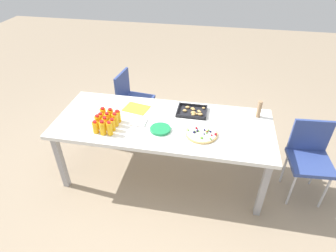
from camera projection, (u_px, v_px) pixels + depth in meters
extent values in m
plane|color=gray|center=(164.00, 173.00, 3.29)|extent=(12.00, 12.00, 0.00)
cube|color=white|center=(163.00, 124.00, 2.87)|extent=(2.21, 0.90, 0.04)
cube|color=#99999E|center=(61.00, 162.00, 2.95)|extent=(0.06, 0.06, 0.69)
cube|color=#99999E|center=(263.00, 190.00, 2.64)|extent=(0.06, 0.06, 0.69)
cube|color=#99999E|center=(90.00, 122.00, 3.54)|extent=(0.06, 0.06, 0.69)
cube|color=#99999E|center=(257.00, 141.00, 3.23)|extent=(0.06, 0.06, 0.69)
cube|color=#33478C|center=(310.00, 163.00, 2.78)|extent=(0.43, 0.43, 0.04)
cube|color=#33478C|center=(310.00, 136.00, 2.82)|extent=(0.38, 0.06, 0.38)
cylinder|color=silver|center=(324.00, 193.00, 2.78)|extent=(0.02, 0.02, 0.41)
cylinder|color=silver|center=(291.00, 190.00, 2.81)|extent=(0.02, 0.02, 0.41)
cylinder|color=silver|center=(314.00, 170.00, 3.04)|extent=(0.02, 0.02, 0.41)
cylinder|color=silver|center=(284.00, 168.00, 3.07)|extent=(0.02, 0.02, 0.41)
cube|color=#33478C|center=(136.00, 101.00, 3.76)|extent=(0.44, 0.44, 0.04)
cube|color=#33478C|center=(122.00, 86.00, 3.69)|extent=(0.07, 0.38, 0.38)
cylinder|color=silver|center=(152.00, 112.00, 3.99)|extent=(0.02, 0.02, 0.41)
cylinder|color=silver|center=(144.00, 125.00, 3.74)|extent=(0.02, 0.02, 0.41)
cylinder|color=silver|center=(131.00, 109.00, 4.06)|extent=(0.02, 0.02, 0.41)
cylinder|color=silver|center=(122.00, 121.00, 3.81)|extent=(0.02, 0.02, 0.41)
cylinder|color=#F9AC14|center=(96.00, 128.00, 2.69)|extent=(0.06, 0.06, 0.12)
cylinder|color=red|center=(95.00, 122.00, 2.65)|extent=(0.04, 0.04, 0.02)
cylinder|color=#FAAC14|center=(103.00, 128.00, 2.67)|extent=(0.06, 0.06, 0.13)
cylinder|color=red|center=(102.00, 122.00, 2.62)|extent=(0.04, 0.04, 0.02)
cylinder|color=#FAAE14|center=(110.00, 129.00, 2.66)|extent=(0.05, 0.05, 0.13)
cylinder|color=red|center=(109.00, 122.00, 2.62)|extent=(0.04, 0.04, 0.02)
cylinder|color=#FAAE14|center=(98.00, 122.00, 2.75)|extent=(0.06, 0.06, 0.13)
cylinder|color=red|center=(97.00, 116.00, 2.70)|extent=(0.04, 0.04, 0.02)
cylinder|color=#FAAB14|center=(105.00, 124.00, 2.73)|extent=(0.06, 0.06, 0.12)
cylinder|color=red|center=(104.00, 118.00, 2.69)|extent=(0.04, 0.04, 0.02)
cylinder|color=#FAAC14|center=(113.00, 125.00, 2.72)|extent=(0.05, 0.05, 0.12)
cylinder|color=red|center=(112.00, 119.00, 2.68)|extent=(0.03, 0.03, 0.02)
cylinder|color=#F8AD14|center=(101.00, 119.00, 2.80)|extent=(0.06, 0.06, 0.12)
cylinder|color=red|center=(100.00, 114.00, 2.76)|extent=(0.04, 0.04, 0.02)
cylinder|color=#FAAC14|center=(108.00, 120.00, 2.79)|extent=(0.06, 0.06, 0.13)
cylinder|color=red|center=(107.00, 114.00, 2.75)|extent=(0.04, 0.04, 0.02)
cylinder|color=#F9AC14|center=(115.00, 120.00, 2.78)|extent=(0.06, 0.06, 0.13)
cylinder|color=red|center=(114.00, 114.00, 2.74)|extent=(0.04, 0.04, 0.02)
cylinder|color=#FAAF14|center=(103.00, 114.00, 2.86)|extent=(0.06, 0.06, 0.13)
cylinder|color=red|center=(102.00, 108.00, 2.82)|extent=(0.04, 0.04, 0.02)
cylinder|color=#F9AD14|center=(111.00, 115.00, 2.85)|extent=(0.06, 0.06, 0.13)
cylinder|color=red|center=(110.00, 109.00, 2.81)|extent=(0.04, 0.04, 0.02)
cylinder|color=#FAAC14|center=(118.00, 117.00, 2.84)|extent=(0.06, 0.06, 0.12)
cylinder|color=red|center=(117.00, 111.00, 2.80)|extent=(0.04, 0.04, 0.02)
cylinder|color=tan|center=(201.00, 134.00, 2.69)|extent=(0.31, 0.31, 0.02)
cylinder|color=white|center=(202.00, 133.00, 2.68)|extent=(0.28, 0.28, 0.01)
sphere|color=#66B238|center=(199.00, 131.00, 2.69)|extent=(0.02, 0.02, 0.02)
sphere|color=#1E1947|center=(204.00, 134.00, 2.65)|extent=(0.02, 0.02, 0.02)
sphere|color=red|center=(207.00, 132.00, 2.68)|extent=(0.02, 0.02, 0.02)
sphere|color=#1E1947|center=(194.00, 132.00, 2.67)|extent=(0.02, 0.02, 0.02)
sphere|color=red|center=(216.00, 134.00, 2.65)|extent=(0.03, 0.03, 0.03)
sphere|color=#66B238|center=(202.00, 138.00, 2.60)|extent=(0.03, 0.03, 0.03)
sphere|color=#1E1947|center=(204.00, 130.00, 2.70)|extent=(0.02, 0.02, 0.02)
sphere|color=#66B238|center=(208.00, 130.00, 2.70)|extent=(0.02, 0.02, 0.02)
sphere|color=#66B238|center=(188.00, 130.00, 2.70)|extent=(0.02, 0.02, 0.02)
sphere|color=#1E1947|center=(210.00, 132.00, 2.68)|extent=(0.02, 0.02, 0.02)
sphere|color=#66B238|center=(210.00, 139.00, 2.59)|extent=(0.02, 0.02, 0.02)
sphere|color=red|center=(212.00, 135.00, 2.64)|extent=(0.02, 0.02, 0.02)
sphere|color=#66B238|center=(206.00, 133.00, 2.67)|extent=(0.02, 0.02, 0.02)
sphere|color=#66B238|center=(195.00, 131.00, 2.68)|extent=(0.02, 0.02, 0.02)
sphere|color=#1E1947|center=(198.00, 131.00, 2.69)|extent=(0.02, 0.02, 0.02)
sphere|color=red|center=(196.00, 128.00, 2.73)|extent=(0.02, 0.02, 0.02)
cube|color=black|center=(192.00, 112.00, 3.01)|extent=(0.31, 0.25, 0.01)
cube|color=black|center=(191.00, 117.00, 2.91)|extent=(0.31, 0.01, 0.03)
cube|color=black|center=(193.00, 105.00, 3.10)|extent=(0.31, 0.01, 0.03)
cube|color=black|center=(178.00, 110.00, 3.02)|extent=(0.01, 0.25, 0.03)
cube|color=black|center=(206.00, 113.00, 2.98)|extent=(0.01, 0.25, 0.03)
ellipsoid|color=tan|center=(194.00, 110.00, 3.03)|extent=(0.04, 0.03, 0.02)
ellipsoid|color=tan|center=(197.00, 114.00, 2.96)|extent=(0.03, 0.02, 0.02)
ellipsoid|color=tan|center=(201.00, 114.00, 2.95)|extent=(0.03, 0.02, 0.02)
ellipsoid|color=tan|center=(185.00, 111.00, 3.00)|extent=(0.05, 0.03, 0.03)
ellipsoid|color=tan|center=(193.00, 109.00, 3.04)|extent=(0.05, 0.03, 0.03)
ellipsoid|color=tan|center=(193.00, 113.00, 2.96)|extent=(0.06, 0.04, 0.03)
ellipsoid|color=tan|center=(204.00, 108.00, 3.05)|extent=(0.04, 0.03, 0.02)
ellipsoid|color=tan|center=(200.00, 112.00, 2.99)|extent=(0.04, 0.03, 0.02)
ellipsoid|color=tan|center=(200.00, 114.00, 2.94)|extent=(0.05, 0.04, 0.03)
ellipsoid|color=tan|center=(193.00, 115.00, 2.94)|extent=(0.04, 0.03, 0.03)
ellipsoid|color=tan|center=(199.00, 111.00, 3.00)|extent=(0.04, 0.03, 0.02)
ellipsoid|color=tan|center=(188.00, 107.00, 3.06)|extent=(0.05, 0.03, 0.03)
cylinder|color=#1E8C4C|center=(160.00, 130.00, 2.75)|extent=(0.20, 0.20, 0.00)
cylinder|color=#1E8C4C|center=(160.00, 130.00, 2.75)|extent=(0.20, 0.20, 0.00)
cylinder|color=#1E8C4C|center=(160.00, 129.00, 2.75)|extent=(0.20, 0.20, 0.00)
cylinder|color=#1E8C4C|center=(160.00, 129.00, 2.74)|extent=(0.20, 0.20, 0.00)
cylinder|color=#1E8C4C|center=(160.00, 128.00, 2.74)|extent=(0.20, 0.20, 0.00)
cube|color=white|center=(139.00, 122.00, 2.85)|extent=(0.15, 0.15, 0.02)
cylinder|color=#9E7A56|center=(259.00, 109.00, 2.89)|extent=(0.04, 0.04, 0.19)
cube|color=yellow|center=(136.00, 108.00, 3.07)|extent=(0.29, 0.25, 0.01)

